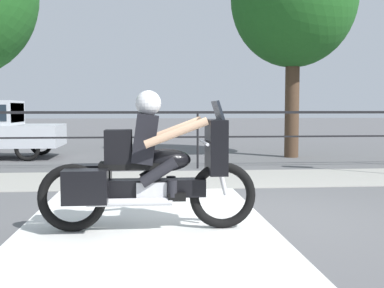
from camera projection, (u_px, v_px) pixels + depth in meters
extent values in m
plane|color=#565659|center=(238.00, 218.00, 6.13)|extent=(120.00, 120.00, 0.00)
cube|color=#99968E|center=(206.00, 179.00, 9.50)|extent=(44.00, 2.40, 0.01)
cube|color=silver|center=(147.00, 223.00, 5.82)|extent=(2.96, 6.00, 0.01)
cube|color=black|center=(198.00, 112.00, 11.07)|extent=(36.00, 0.04, 0.06)
cube|color=black|center=(198.00, 137.00, 11.11)|extent=(36.00, 0.03, 0.04)
cylinder|color=black|center=(198.00, 140.00, 11.12)|extent=(0.05, 0.05, 1.33)
torus|color=black|center=(223.00, 195.00, 5.58)|extent=(0.77, 0.11, 0.77)
torus|color=black|center=(72.00, 198.00, 5.42)|extent=(0.77, 0.11, 0.77)
cube|color=black|center=(148.00, 188.00, 5.49)|extent=(1.31, 0.22, 0.20)
cube|color=silver|center=(151.00, 192.00, 5.50)|extent=(0.34, 0.26, 0.26)
ellipsoid|color=black|center=(166.00, 160.00, 5.49)|extent=(0.56, 0.30, 0.26)
cube|color=black|center=(133.00, 166.00, 5.46)|extent=(0.76, 0.28, 0.08)
cube|color=black|center=(216.00, 147.00, 5.53)|extent=(0.20, 0.57, 0.62)
cube|color=#1E232B|center=(218.00, 111.00, 5.50)|extent=(0.10, 0.48, 0.24)
cylinder|color=silver|center=(204.00, 142.00, 5.51)|extent=(0.04, 0.70, 0.04)
cylinder|color=silver|center=(130.00, 202.00, 5.33)|extent=(0.94, 0.09, 0.09)
cube|color=black|center=(85.00, 187.00, 5.19)|extent=(0.48, 0.28, 0.37)
cube|color=black|center=(91.00, 180.00, 5.67)|extent=(0.48, 0.28, 0.37)
cylinder|color=silver|center=(220.00, 171.00, 5.55)|extent=(0.19, 0.06, 0.57)
cube|color=black|center=(145.00, 139.00, 5.45)|extent=(0.31, 0.36, 0.58)
sphere|color=tan|center=(148.00, 105.00, 5.42)|extent=(0.23, 0.23, 0.23)
sphere|color=silver|center=(148.00, 103.00, 5.42)|extent=(0.29, 0.29, 0.29)
cylinder|color=black|center=(159.00, 172.00, 5.34)|extent=(0.44, 0.13, 0.34)
cylinder|color=black|center=(172.00, 189.00, 5.37)|extent=(0.11, 0.11, 0.19)
cube|color=black|center=(177.00, 197.00, 5.38)|extent=(0.20, 0.10, 0.09)
cylinder|color=black|center=(158.00, 169.00, 5.64)|extent=(0.44, 0.13, 0.34)
cylinder|color=black|center=(171.00, 184.00, 5.67)|extent=(0.11, 0.11, 0.19)
cube|color=black|center=(175.00, 192.00, 5.68)|extent=(0.20, 0.10, 0.09)
cylinder|color=tan|center=(176.00, 133.00, 5.17)|extent=(0.70, 0.09, 0.34)
cylinder|color=tan|center=(173.00, 130.00, 5.77)|extent=(0.70, 0.09, 0.34)
cube|color=black|center=(118.00, 147.00, 5.43)|extent=(0.30, 0.28, 0.38)
cube|color=#19232D|center=(17.00, 113.00, 13.34)|extent=(0.04, 1.39, 0.53)
torus|color=black|center=(27.00, 149.00, 12.64)|extent=(0.67, 0.11, 0.67)
torus|color=black|center=(41.00, 144.00, 14.27)|extent=(0.67, 0.11, 0.67)
cylinder|color=#473323|center=(292.00, 104.00, 13.62)|extent=(0.40, 0.40, 3.03)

